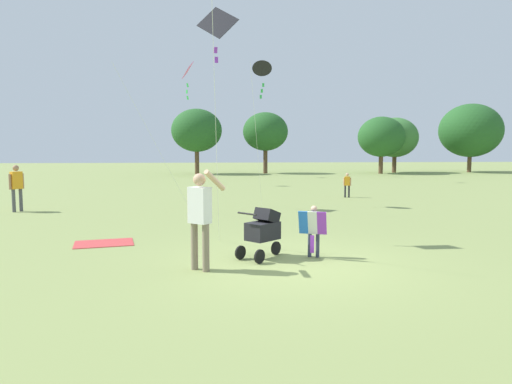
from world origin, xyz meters
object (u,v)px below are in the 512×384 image
child_with_butterfly_kite (314,226)px  kite_adult_black (217,29)px  kite_green_novelty (262,69)px  person_red_shirt (17,184)px  person_adult_flyer (200,212)px  stroller (263,229)px  picnic_blanket (104,243)px  person_sitting_far (347,183)px  kite_orange_delta (185,77)px

child_with_butterfly_kite → kite_adult_black: kite_adult_black is taller
kite_green_novelty → person_red_shirt: kite_green_novelty is taller
child_with_butterfly_kite → person_adult_flyer: 2.45m
stroller → picnic_blanket: (-3.59, 1.74, -0.60)m
person_sitting_far → child_with_butterfly_kite: bearing=-108.7°
child_with_butterfly_kite → person_red_shirt: bearing=139.5°
person_adult_flyer → picnic_blanket: (-2.35, 2.61, -1.07)m
person_adult_flyer → child_with_butterfly_kite: bearing=20.3°
kite_orange_delta → person_sitting_far: size_ratio=4.88×
person_adult_flyer → kite_green_novelty: 10.59m
kite_adult_black → person_sitting_far: bearing=58.9°
person_sitting_far → picnic_blanket: (-8.44, -9.54, -0.64)m
child_with_butterfly_kite → picnic_blanket: bearing=158.9°
child_with_butterfly_kite → picnic_blanket: (-4.61, 1.78, -0.63)m
person_red_shirt → person_sitting_far: (12.75, 3.69, -0.32)m
child_with_butterfly_kite → kite_green_novelty: 9.82m
child_with_butterfly_kite → kite_green_novelty: (-0.25, 8.72, 4.52)m
child_with_butterfly_kite → person_red_shirt: (-8.92, 7.63, 0.32)m
child_with_butterfly_kite → person_sitting_far: person_sitting_far is taller
person_adult_flyer → person_sitting_far: size_ratio=1.70×
child_with_butterfly_kite → person_sitting_far: 11.95m
stroller → person_red_shirt: (-7.89, 7.59, 0.36)m
kite_adult_black → picnic_blanket: bearing=-179.7°
child_with_butterfly_kite → picnic_blanket: size_ratio=0.80×
kite_orange_delta → picnic_blanket: (-1.54, -6.24, -4.76)m
person_adult_flyer → kite_green_novelty: (2.02, 9.55, 4.09)m
kite_orange_delta → stroller: bearing=-75.6°
person_adult_flyer → person_sitting_far: person_adult_flyer is taller
kite_orange_delta → person_red_shirt: kite_orange_delta is taller
kite_orange_delta → kite_green_novelty: bearing=13.9°
person_red_shirt → person_adult_flyer: bearing=-51.8°
kite_orange_delta → person_sitting_far: kite_orange_delta is taller
person_adult_flyer → stroller: (1.24, 0.88, -0.47)m
kite_orange_delta → person_red_shirt: bearing=-176.2°
kite_orange_delta → picnic_blanket: size_ratio=4.04×
child_with_butterfly_kite → kite_orange_delta: size_ratio=0.20×
person_adult_flyer → stroller: size_ratio=1.80×
person_sitting_far → picnic_blanket: 12.76m
kite_adult_black → person_red_shirt: kite_adult_black is taller
kite_green_novelty → kite_adult_black: bearing=-103.6°
stroller → person_red_shirt: 10.95m
child_with_butterfly_kite → picnic_blanket: child_with_butterfly_kite is taller
kite_adult_black → kite_orange_delta: bearing=100.4°
person_sitting_far → kite_orange_delta: bearing=-154.5°
child_with_butterfly_kite → picnic_blanket: 4.98m
kite_orange_delta → kite_adult_black: bearing=-79.6°
person_adult_flyer → picnic_blanket: size_ratio=1.41×
stroller → kite_adult_black: size_ratio=0.19×
kite_adult_black → kite_green_novelty: 7.13m
kite_adult_black → person_sitting_far: 11.93m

